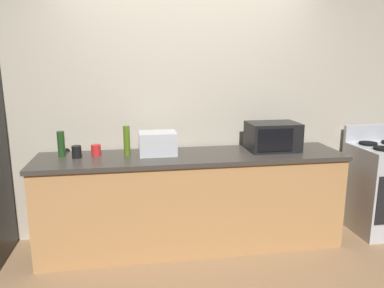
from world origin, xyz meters
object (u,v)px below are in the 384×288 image
object	(u,v)px
microwave	(273,136)
mug_red	(96,150)
toaster_oven	(158,143)
bottle_wine	(61,144)
stove_range	(382,188)
bottle_olive_oil	(127,141)
mug_black	(77,152)

from	to	relation	value
microwave	mug_red	xyz separation A→B (m)	(-1.67, 0.05, -0.08)
toaster_oven	bottle_wine	bearing A→B (deg)	176.69
stove_range	bottle_olive_oil	world-z (taller)	bottle_olive_oil
bottle_olive_oil	mug_red	world-z (taller)	bottle_olive_oil
bottle_olive_oil	microwave	bearing A→B (deg)	-0.33
microwave	toaster_oven	bearing A→B (deg)	179.37
bottle_olive_oil	mug_red	size ratio (longest dim) A/B	2.73
mug_red	toaster_oven	bearing A→B (deg)	-4.35
bottle_olive_oil	mug_red	xyz separation A→B (m)	(-0.28, 0.05, -0.09)
stove_range	mug_black	bearing A→B (deg)	179.02
bottle_wine	bottle_olive_oil	distance (m)	0.58
stove_range	microwave	distance (m)	1.33
stove_range	toaster_oven	distance (m)	2.37
mug_black	bottle_olive_oil	bearing A→B (deg)	0.49
stove_range	toaster_oven	size ratio (longest dim) A/B	3.18
toaster_oven	bottle_olive_oil	distance (m)	0.28
toaster_oven	bottle_wine	xyz separation A→B (m)	(-0.86, 0.05, 0.01)
bottle_wine	mug_red	world-z (taller)	bottle_wine
microwave	mug_black	distance (m)	1.83
stove_range	mug_black	size ratio (longest dim) A/B	9.91
mug_black	mug_red	bearing A→B (deg)	17.17
bottle_olive_oil	mug_black	xyz separation A→B (m)	(-0.44, -0.00, -0.08)
toaster_oven	bottle_wine	world-z (taller)	bottle_wine
stove_range	microwave	bearing A→B (deg)	177.71
stove_range	microwave	xyz separation A→B (m)	(-1.20, 0.05, 0.57)
bottle_wine	mug_red	xyz separation A→B (m)	(0.30, -0.01, -0.07)
stove_range	mug_red	size ratio (longest dim) A/B	10.63
toaster_oven	bottle_olive_oil	size ratio (longest dim) A/B	1.23
microwave	mug_black	bearing A→B (deg)	179.87
microwave	mug_red	bearing A→B (deg)	178.12
stove_range	mug_black	xyz separation A→B (m)	(-3.03, 0.05, 0.49)
bottle_wine	mug_black	xyz separation A→B (m)	(0.14, -0.06, -0.06)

